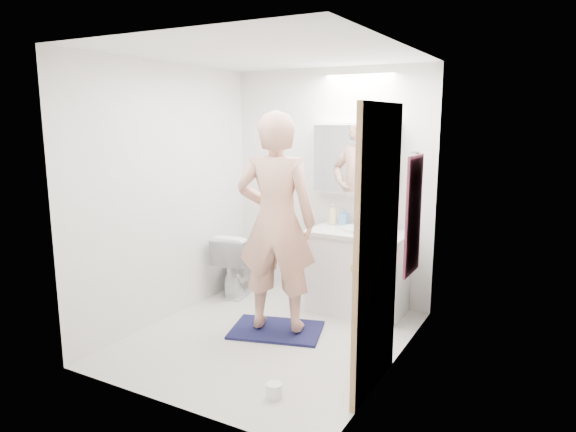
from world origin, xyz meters
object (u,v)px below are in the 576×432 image
Objects in this scene: soap_bottle_a at (333,214)px; soap_bottle_b at (344,216)px; toothbrush_cup at (392,226)px; toilet_paper_roll at (274,390)px; vanity_cabinet at (358,273)px; medicine_cabinet at (355,159)px; person at (276,222)px; toilet at (239,263)px.

soap_bottle_b is (0.11, 0.03, -0.02)m from soap_bottle_a.
toilet_paper_roll is at bearing -95.28° from toothbrush_cup.
vanity_cabinet is 0.60m from soap_bottle_b.
medicine_cabinet is 0.60m from soap_bottle_b.
person is 1.23m from toothbrush_cup.
person is at bearing -106.69° from medicine_cabinet.
toilet_paper_roll is at bearing 120.92° from toilet.
toothbrush_cup is at bearing 84.72° from toilet_paper_roll.
vanity_cabinet is at bearing -23.37° from soap_bottle_a.
toilet_paper_roll is at bearing -80.63° from soap_bottle_b.
toilet_paper_roll is at bearing -77.33° from soap_bottle_a.
person reaches higher than soap_bottle_a.
toothbrush_cup is at bearing 0.93° from soap_bottle_a.
soap_bottle_b reaches higher than vanity_cabinet.
toilet is at bearing -175.08° from vanity_cabinet.
medicine_cabinet reaches higher than soap_bottle_b.
soap_bottle_a reaches higher than vanity_cabinet.
toothbrush_cup is at bearing -2.26° from soap_bottle_b.
soap_bottle_b is 2.18m from toilet_paper_roll.
person is at bearing -96.32° from soap_bottle_a.
toothbrush_cup is 0.89× the size of toilet_paper_roll.
toothbrush_cup is (0.42, -0.05, -0.63)m from medicine_cabinet.
medicine_cabinet is 0.76m from toothbrush_cup.
vanity_cabinet is 1.34m from toilet.
person is 1.03m from soap_bottle_b.
soap_bottle_b is at bearing -161.59° from medicine_cabinet.
medicine_cabinet is 9.04× the size of toothbrush_cup.
toilet_paper_roll is (0.09, -1.79, -0.34)m from vanity_cabinet.
soap_bottle_a is at bearing -112.70° from person.
vanity_cabinet is 0.47× the size of person.
medicine_cabinet is (-0.15, 0.21, 1.11)m from vanity_cabinet.
person is 9.06× the size of soap_bottle_a.
soap_bottle_b is (1.10, 0.30, 0.57)m from toilet.
toilet is at bearing -55.10° from person.
medicine_cabinet is 8.00× the size of toilet_paper_roll.
toilet is (-1.34, -0.11, -0.05)m from vanity_cabinet.
soap_bottle_a is at bearing -163.42° from medicine_cabinet.
toilet_paper_roll is (0.44, -1.94, -0.88)m from soap_bottle_a.
vanity_cabinet is at bearing 175.51° from toilet.
soap_bottle_b reaches higher than toothbrush_cup.
toilet is 1.18m from soap_bottle_a.
soap_bottle_a is (0.99, 0.27, 0.58)m from toilet.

